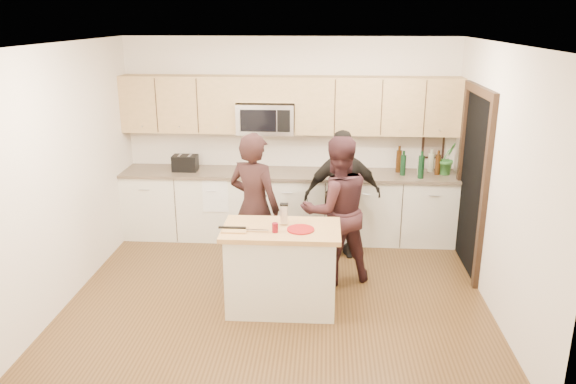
# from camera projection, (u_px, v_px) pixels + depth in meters

# --- Properties ---
(floor) EXTENTS (4.50, 4.50, 0.00)m
(floor) POSITION_uv_depth(u_px,v_px,m) (279.00, 294.00, 6.24)
(floor) COLOR brown
(floor) RESTS_ON ground
(room_shell) EXTENTS (4.52, 4.02, 2.71)m
(room_shell) POSITION_uv_depth(u_px,v_px,m) (278.00, 142.00, 5.72)
(room_shell) COLOR beige
(room_shell) RESTS_ON ground
(back_cabinetry) EXTENTS (4.50, 0.66, 0.94)m
(back_cabinetry) POSITION_uv_depth(u_px,v_px,m) (289.00, 205.00, 7.71)
(back_cabinetry) COLOR silver
(back_cabinetry) RESTS_ON ground
(upper_cabinetry) EXTENTS (4.50, 0.33, 0.75)m
(upper_cabinetry) POSITION_uv_depth(u_px,v_px,m) (292.00, 104.00, 7.43)
(upper_cabinetry) COLOR tan
(upper_cabinetry) RESTS_ON ground
(microwave) EXTENTS (0.76, 0.41, 0.40)m
(microwave) POSITION_uv_depth(u_px,v_px,m) (266.00, 118.00, 7.47)
(microwave) COLOR silver
(microwave) RESTS_ON ground
(doorway) EXTENTS (0.06, 1.25, 2.20)m
(doorway) POSITION_uv_depth(u_px,v_px,m) (473.00, 176.00, 6.61)
(doorway) COLOR black
(doorway) RESTS_ON ground
(framed_picture) EXTENTS (0.30, 0.03, 0.38)m
(framed_picture) POSITION_uv_depth(u_px,v_px,m) (433.00, 145.00, 7.62)
(framed_picture) COLOR black
(framed_picture) RESTS_ON ground
(dish_towel) EXTENTS (0.34, 0.60, 0.48)m
(dish_towel) POSITION_uv_depth(u_px,v_px,m) (217.00, 185.00, 7.49)
(dish_towel) COLOR white
(dish_towel) RESTS_ON ground
(island) EXTENTS (1.20, 0.71, 0.90)m
(island) POSITION_uv_depth(u_px,v_px,m) (282.00, 268.00, 5.83)
(island) COLOR silver
(island) RESTS_ON ground
(red_plate) EXTENTS (0.28, 0.28, 0.02)m
(red_plate) POSITION_uv_depth(u_px,v_px,m) (301.00, 229.00, 5.63)
(red_plate) COLOR maroon
(red_plate) RESTS_ON island
(box_grater) EXTENTS (0.08, 0.07, 0.21)m
(box_grater) POSITION_uv_depth(u_px,v_px,m) (284.00, 213.00, 5.74)
(box_grater) COLOR silver
(box_grater) RESTS_ON red_plate
(drink_glass) EXTENTS (0.06, 0.06, 0.10)m
(drink_glass) POSITION_uv_depth(u_px,v_px,m) (275.00, 228.00, 5.56)
(drink_glass) COLOR maroon
(drink_glass) RESTS_ON island
(cutting_board) EXTENTS (0.25, 0.19, 0.02)m
(cutting_board) POSITION_uv_depth(u_px,v_px,m) (235.00, 230.00, 5.62)
(cutting_board) COLOR tan
(cutting_board) RESTS_ON island
(tongs) EXTENTS (0.28, 0.03, 0.02)m
(tongs) POSITION_uv_depth(u_px,v_px,m) (232.00, 228.00, 5.63)
(tongs) COLOR black
(tongs) RESTS_ON cutting_board
(knife) EXTENTS (0.23, 0.03, 0.01)m
(knife) POSITION_uv_depth(u_px,v_px,m) (257.00, 230.00, 5.58)
(knife) COLOR silver
(knife) RESTS_ON cutting_board
(toaster) EXTENTS (0.33, 0.21, 0.22)m
(toaster) POSITION_uv_depth(u_px,v_px,m) (185.00, 163.00, 7.60)
(toaster) COLOR black
(toaster) RESTS_ON back_cabinetry
(bottle_cluster) EXTENTS (0.57, 0.42, 0.36)m
(bottle_cluster) POSITION_uv_depth(u_px,v_px,m) (419.00, 162.00, 7.41)
(bottle_cluster) COLOR black
(bottle_cluster) RESTS_ON back_cabinetry
(orchid) EXTENTS (0.31, 0.29, 0.44)m
(orchid) POSITION_uv_depth(u_px,v_px,m) (447.00, 158.00, 7.39)
(orchid) COLOR #32702C
(orchid) RESTS_ON back_cabinetry
(woman_left) EXTENTS (0.75, 0.64, 1.73)m
(woman_left) POSITION_uv_depth(u_px,v_px,m) (254.00, 207.00, 6.41)
(woman_left) COLOR black
(woman_left) RESTS_ON ground
(woman_center) EXTENTS (0.99, 0.88, 1.71)m
(woman_center) POSITION_uv_depth(u_px,v_px,m) (336.00, 210.00, 6.35)
(woman_center) COLOR #33191C
(woman_center) RESTS_ON ground
(woman_right) EXTENTS (1.02, 0.55, 1.64)m
(woman_right) POSITION_uv_depth(u_px,v_px,m) (343.00, 195.00, 6.97)
(woman_right) COLOR black
(woman_right) RESTS_ON ground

